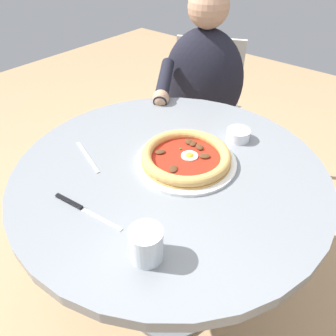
{
  "coord_description": "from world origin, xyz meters",
  "views": [
    {
      "loc": [
        0.6,
        0.49,
        1.34
      ],
      "look_at": [
        0.03,
        0.02,
        0.75
      ],
      "focal_mm": 34.45,
      "sensor_mm": 36.0,
      "label": 1
    }
  ],
  "objects": [
    {
      "name": "fork_utensil",
      "position": [
        0.13,
        -0.24,
        0.72
      ],
      "size": [
        0.07,
        0.18,
        0.0
      ],
      "color": "#BCBCC1",
      "rests_on": "dining_table"
    },
    {
      "name": "diner_person",
      "position": [
        -0.64,
        -0.32,
        0.5
      ],
      "size": [
        0.58,
        0.44,
        1.12
      ],
      "color": "#282833",
      "rests_on": "ground"
    },
    {
      "name": "steak_knife",
      "position": [
        0.29,
        -0.08,
        0.73
      ],
      "size": [
        0.04,
        0.23,
        0.01
      ],
      "color": "silver",
      "rests_on": "dining_table"
    },
    {
      "name": "pizza_on_plate",
      "position": [
        -0.05,
        0.02,
        0.74
      ],
      "size": [
        0.32,
        0.32,
        0.04
      ],
      "color": "white",
      "rests_on": "dining_table"
    },
    {
      "name": "ramekin_capers",
      "position": [
        -0.27,
        0.08,
        0.74
      ],
      "size": [
        0.08,
        0.08,
        0.04
      ],
      "color": "white",
      "rests_on": "dining_table"
    },
    {
      "name": "cafe_chair_diner",
      "position": [
        -0.77,
        -0.38,
        0.51
      ],
      "size": [
        0.54,
        0.54,
        0.83
      ],
      "color": "beige",
      "rests_on": "ground"
    },
    {
      "name": "dining_table",
      "position": [
        0.0,
        0.0,
        0.59
      ],
      "size": [
        0.96,
        0.96,
        0.72
      ],
      "color": "gray",
      "rests_on": "ground"
    },
    {
      "name": "water_glass",
      "position": [
        0.28,
        0.17,
        0.76
      ],
      "size": [
        0.08,
        0.08,
        0.08
      ],
      "color": "silver",
      "rests_on": "dining_table"
    },
    {
      "name": "ground_plane",
      "position": [
        0.0,
        0.0,
        -0.01
      ],
      "size": [
        6.0,
        6.0,
        0.02
      ],
      "primitive_type": "cube",
      "color": "tan"
    }
  ]
}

